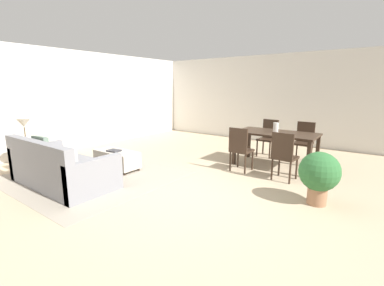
% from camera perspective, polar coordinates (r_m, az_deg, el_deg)
% --- Properties ---
extents(ground_plane, '(10.80, 10.80, 0.00)m').
position_cam_1_polar(ground_plane, '(4.55, -1.37, -10.46)').
color(ground_plane, tan).
extents(wall_back, '(9.00, 0.12, 2.70)m').
position_cam_1_polar(wall_back, '(8.72, 19.39, 8.72)').
color(wall_back, silver).
rests_on(wall_back, ground_plane).
extents(wall_left, '(0.12, 11.00, 2.70)m').
position_cam_1_polar(wall_left, '(8.06, -25.47, 8.04)').
color(wall_left, silver).
rests_on(wall_left, ground_plane).
extents(area_rug, '(3.00, 2.80, 0.01)m').
position_cam_1_polar(area_rug, '(5.70, -20.21, -6.51)').
color(area_rug, gray).
rests_on(area_rug, ground_plane).
extents(couch, '(2.05, 0.99, 0.86)m').
position_cam_1_polar(couch, '(5.34, -26.17, -5.04)').
color(couch, gray).
rests_on(couch, ground_plane).
extents(ottoman_table, '(1.01, 0.47, 0.40)m').
position_cam_1_polar(ottoman_table, '(5.94, -15.66, -3.22)').
color(ottoman_table, '#B7AD9E').
rests_on(ottoman_table, ground_plane).
extents(side_table, '(0.40, 0.40, 0.58)m').
position_cam_1_polar(side_table, '(6.48, -31.64, -1.23)').
color(side_table, brown).
rests_on(side_table, ground_plane).
extents(table_lamp, '(0.26, 0.26, 0.53)m').
position_cam_1_polar(table_lamp, '(6.40, -32.15, 3.43)').
color(table_lamp, brown).
rests_on(table_lamp, side_table).
extents(dining_table, '(1.71, 0.90, 0.76)m').
position_cam_1_polar(dining_table, '(6.12, 17.35, 1.35)').
color(dining_table, '#332319').
rests_on(dining_table, ground_plane).
extents(dining_chair_near_left, '(0.41, 0.41, 0.92)m').
position_cam_1_polar(dining_chair_near_left, '(5.57, 10.17, -0.84)').
color(dining_chair_near_left, '#332319').
rests_on(dining_chair_near_left, ground_plane).
extents(dining_chair_near_right, '(0.42, 0.42, 0.92)m').
position_cam_1_polar(dining_chair_near_right, '(5.22, 18.91, -2.17)').
color(dining_chair_near_right, '#332319').
rests_on(dining_chair_near_right, ground_plane).
extents(dining_chair_far_left, '(0.43, 0.43, 0.92)m').
position_cam_1_polar(dining_chair_far_left, '(7.05, 15.94, 1.53)').
color(dining_chair_far_left, '#332319').
rests_on(dining_chair_far_left, ground_plane).
extents(dining_chair_far_right, '(0.41, 0.41, 0.92)m').
position_cam_1_polar(dining_chair_far_right, '(6.83, 22.71, 0.75)').
color(dining_chair_far_right, '#332319').
rests_on(dining_chair_far_right, ground_plane).
extents(vase_centerpiece, '(0.11, 0.11, 0.21)m').
position_cam_1_polar(vase_centerpiece, '(6.10, 17.39, 3.18)').
color(vase_centerpiece, silver).
rests_on(vase_centerpiece, dining_table).
extents(book_on_ottoman, '(0.28, 0.23, 0.03)m').
position_cam_1_polar(book_on_ottoman, '(5.86, -16.26, -1.58)').
color(book_on_ottoman, '#333338').
rests_on(book_on_ottoman, ottoman_table).
extents(potted_plant, '(0.58, 0.58, 0.80)m').
position_cam_1_polar(potted_plant, '(4.39, 25.41, -5.93)').
color(potted_plant, '#996B4C').
rests_on(potted_plant, ground_plane).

